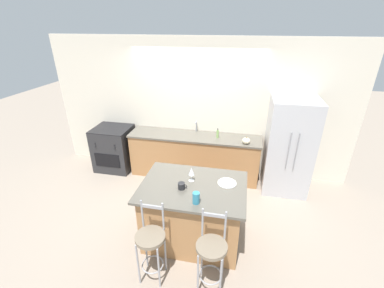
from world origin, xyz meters
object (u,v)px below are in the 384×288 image
(refrigerator, at_px, (288,146))
(coffee_mug, at_px, (182,186))
(bar_stool_near, at_px, (151,243))
(oven_range, at_px, (114,148))
(bar_stool_far, at_px, (211,253))
(soap_bottle, at_px, (218,134))
(wine_glass, at_px, (191,172))
(tumbler_cup, at_px, (196,198))
(dinner_plate, at_px, (227,183))
(pumpkin_decoration, at_px, (246,141))

(refrigerator, distance_m, coffee_mug, 2.34)
(refrigerator, bearing_deg, bar_stool_near, -127.31)
(oven_range, bearing_deg, coffee_mug, -42.49)
(refrigerator, bearing_deg, bar_stool_far, -114.55)
(refrigerator, relative_size, soap_bottle, 9.27)
(wine_glass, bearing_deg, soap_bottle, 83.42)
(wine_glass, bearing_deg, oven_range, 142.43)
(bar_stool_far, height_order, coffee_mug, bar_stool_far)
(soap_bottle, bearing_deg, bar_stool_far, -84.67)
(bar_stool_far, xyz_separation_m, tumbler_cup, (-0.25, 0.38, 0.44))
(tumbler_cup, bearing_deg, bar_stool_far, -56.43)
(oven_range, bearing_deg, wine_glass, -37.57)
(dinner_plate, bearing_deg, oven_range, 148.78)
(bar_stool_far, xyz_separation_m, wine_glass, (-0.41, 0.85, 0.51))
(oven_range, relative_size, bar_stool_far, 0.87)
(bar_stool_near, distance_m, soap_bottle, 2.51)
(tumbler_cup, bearing_deg, refrigerator, 56.01)
(coffee_mug, height_order, soap_bottle, soap_bottle)
(oven_range, bearing_deg, tumbler_cup, -42.89)
(dinner_plate, xyz_separation_m, coffee_mug, (-0.58, -0.25, 0.04))
(dinner_plate, bearing_deg, coffee_mug, -156.88)
(wine_glass, bearing_deg, dinner_plate, 3.64)
(bar_stool_near, bearing_deg, soap_bottle, 78.49)
(bar_stool_near, height_order, pumpkin_decoration, bar_stool_near)
(dinner_plate, bearing_deg, pumpkin_decoration, 80.43)
(tumbler_cup, bearing_deg, coffee_mug, 134.08)
(oven_range, xyz_separation_m, pumpkin_decoration, (2.74, -0.13, 0.49))
(dinner_plate, bearing_deg, bar_stool_far, -95.33)
(refrigerator, distance_m, pumpkin_decoration, 0.77)
(wine_glass, height_order, coffee_mug, wine_glass)
(refrigerator, distance_m, soap_bottle, 1.31)
(oven_range, bearing_deg, bar_stool_near, -54.65)
(refrigerator, xyz_separation_m, bar_stool_far, (-1.08, -2.36, -0.33))
(oven_range, bearing_deg, bar_stool_far, -44.70)
(refrigerator, relative_size, coffee_mug, 14.26)
(wine_glass, height_order, soap_bottle, wine_glass)
(wine_glass, xyz_separation_m, coffee_mug, (-0.09, -0.22, -0.10))
(coffee_mug, xyz_separation_m, tumbler_cup, (0.24, -0.25, 0.03))
(wine_glass, xyz_separation_m, soap_bottle, (0.18, 1.58, -0.09))
(oven_range, height_order, dinner_plate, dinner_plate)
(refrigerator, distance_m, bar_stool_near, 2.98)
(wine_glass, relative_size, soap_bottle, 1.07)
(refrigerator, xyz_separation_m, dinner_plate, (-0.99, -1.48, 0.05))
(bar_stool_near, xyz_separation_m, coffee_mug, (0.22, 0.63, 0.41))
(bar_stool_near, relative_size, bar_stool_far, 1.00)
(dinner_plate, relative_size, wine_glass, 1.26)
(bar_stool_far, height_order, tumbler_cup, tumbler_cup)
(oven_range, height_order, wine_glass, wine_glass)
(soap_bottle, bearing_deg, pumpkin_decoration, -16.29)
(bar_stool_near, xyz_separation_m, bar_stool_far, (0.72, 0.00, 0.00))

